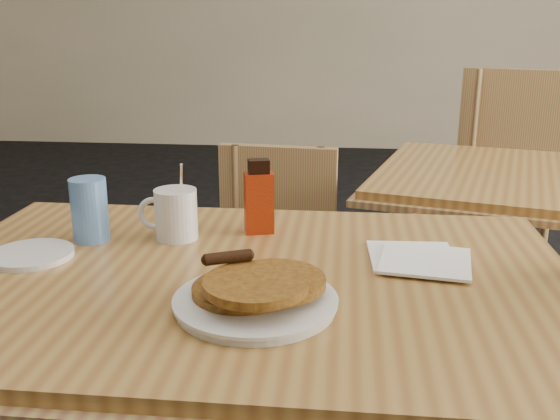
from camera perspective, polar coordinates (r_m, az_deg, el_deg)
The scene contains 9 objects.
main_table at distance 1.21m, azimuth -3.33°, elevation -7.56°, with size 1.29×0.88×0.75m.
chair_main_far at distance 1.96m, azimuth -0.49°, elevation -4.36°, with size 0.41×0.41×0.83m.
chair_neighbor_far at distance 2.87m, azimuth 20.67°, elevation 3.70°, with size 0.58×0.59×1.01m.
pancake_plate at distance 1.04m, azimuth -2.19°, elevation -7.70°, with size 0.28×0.28×0.08m.
coffee_mug at distance 1.37m, azimuth -9.62°, elevation -0.29°, with size 0.13×0.09×0.17m.
syrup_bottle at distance 1.39m, azimuth -1.94°, elevation 1.00°, with size 0.07×0.06×0.17m.
napkin_stack at distance 1.27m, azimuth 12.59°, elevation -4.38°, with size 0.21×0.22×0.01m.
blue_tumbler at distance 1.40m, azimuth -17.01°, elevation 0.03°, with size 0.08×0.08×0.14m, color #5889CE.
side_saucer at distance 1.36m, azimuth -21.79°, elevation -3.81°, with size 0.17×0.17×0.01m, color silver.
Camera 1 is at (0.17, -1.09, 1.21)m, focal length 40.00 mm.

